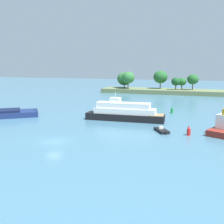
{
  "coord_description": "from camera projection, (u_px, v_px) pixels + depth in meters",
  "views": [
    {
      "loc": [
        23.07,
        -37.38,
        12.68
      ],
      "look_at": [
        2.22,
        23.95,
        1.2
      ],
      "focal_mm": 42.24,
      "sensor_mm": 36.0,
      "label": 1
    }
  ],
  "objects": [
    {
      "name": "ground_plane",
      "position": [
        54.0,
        142.0,
        44.37
      ],
      "size": [
        400.0,
        400.0,
        0.0
      ],
      "primitive_type": "plane",
      "color": "teal"
    },
    {
      "name": "treeline_island",
      "position": [
        179.0,
        87.0,
        118.71
      ],
      "size": [
        76.24,
        13.33,
        10.33
      ],
      "color": "#66754C",
      "rests_on": "ground"
    },
    {
      "name": "white_riverboat",
      "position": [
        124.0,
        113.0,
        61.31
      ],
      "size": [
        18.47,
        4.59,
        6.7
      ],
      "color": "black",
      "rests_on": "ground"
    },
    {
      "name": "fishing_skiff",
      "position": [
        137.0,
        105.0,
        83.08
      ],
      "size": [
        6.27,
        2.61,
        0.97
      ],
      "color": "navy",
      "rests_on": "ground"
    },
    {
      "name": "small_motorboat",
      "position": [
        162.0,
        130.0,
        51.03
      ],
      "size": [
        3.57,
        4.47,
        1.01
      ],
      "color": "black",
      "rests_on": "ground"
    },
    {
      "name": "channel_buoy_red",
      "position": [
        189.0,
        131.0,
        48.31
      ],
      "size": [
        0.7,
        0.7,
        1.9
      ],
      "color": "red",
      "rests_on": "ground"
    },
    {
      "name": "channel_buoy_green",
      "position": [
        172.0,
        110.0,
        70.91
      ],
      "size": [
        0.7,
        0.7,
        1.9
      ],
      "color": "green",
      "rests_on": "ground"
    }
  ]
}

